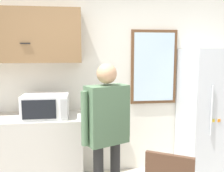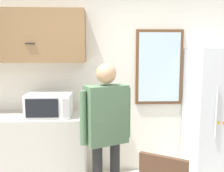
% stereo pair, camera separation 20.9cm
% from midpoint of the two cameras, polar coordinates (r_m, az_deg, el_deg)
% --- Properties ---
extents(back_wall, '(6.00, 0.06, 2.70)m').
position_cam_midpoint_polar(back_wall, '(3.56, -2.25, 1.46)').
color(back_wall, silver).
rests_on(back_wall, ground_plane).
extents(counter, '(2.08, 0.63, 0.93)m').
position_cam_midpoint_polar(counter, '(3.62, -21.34, -13.42)').
color(counter, '#BCB7AD').
rests_on(counter, ground_plane).
extents(upper_cabinets, '(2.08, 0.34, 0.68)m').
position_cam_midpoint_polar(upper_cabinets, '(3.54, -21.71, 10.56)').
color(upper_cabinets, olive).
extents(microwave, '(0.56, 0.40, 0.29)m').
position_cam_midpoint_polar(microwave, '(3.25, -12.33, -4.25)').
color(microwave, white).
rests_on(microwave, counter).
extents(person, '(0.55, 0.38, 1.62)m').
position_cam_midpoint_polar(person, '(2.70, 0.90, -8.36)').
color(person, black).
rests_on(person, ground_plane).
extents(refrigerator, '(0.82, 0.71, 1.78)m').
position_cam_midpoint_polar(refrigerator, '(3.68, 24.99, -6.30)').
color(refrigerator, silver).
rests_on(refrigerator, ground_plane).
extents(window, '(0.66, 0.05, 1.05)m').
position_cam_midpoint_polar(window, '(3.62, 12.33, 4.20)').
color(window, brown).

